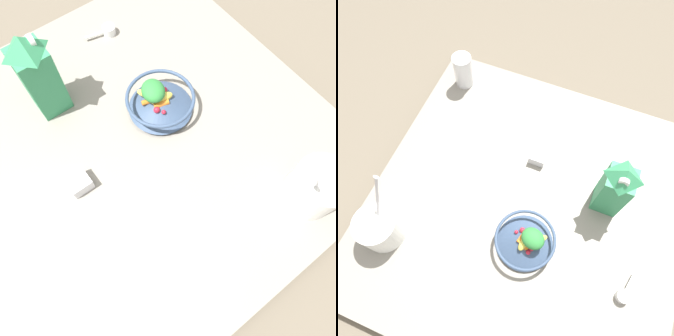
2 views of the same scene
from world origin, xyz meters
The scene contains 8 objects.
ground_plane centered at (0.00, 0.00, 0.00)m, with size 6.00×6.00×0.00m, color #665B4C.
countertop centered at (0.00, 0.00, 0.02)m, with size 1.04×1.04×0.04m.
fruit_bowl centered at (0.04, -0.12, 0.08)m, with size 0.19×0.19×0.09m.
milk_carton centered at (0.23, 0.11, 0.17)m, with size 0.08×0.08×0.25m.
yogurt_tub centered at (-0.39, -0.26, 0.11)m, with size 0.13×0.17×0.26m.
drinking_cup centered at (-0.41, 0.40, 0.11)m, with size 0.07×0.07×0.14m.
spice_jar centered at (-0.03, 0.18, 0.06)m, with size 0.05×0.05×0.04m.
measuring_scoop centered at (0.36, -0.16, 0.06)m, with size 0.04×0.10×0.03m.
Camera 2 is at (0.06, -0.35, 1.09)m, focal length 35.00 mm.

